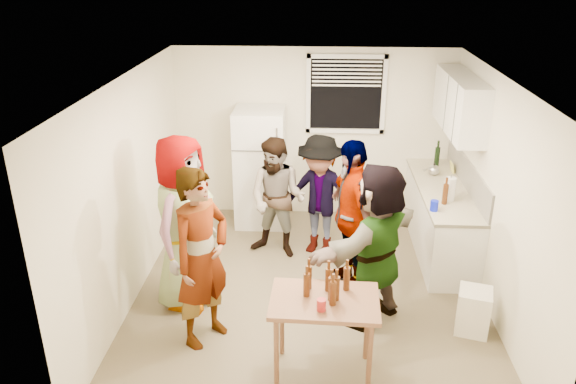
# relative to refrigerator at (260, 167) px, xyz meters

# --- Properties ---
(room) EXTENTS (4.00, 4.50, 2.50)m
(room) POSITION_rel_refrigerator_xyz_m (0.75, -1.88, -0.85)
(room) COLOR white
(room) RESTS_ON ground
(window) EXTENTS (1.12, 0.10, 1.06)m
(window) POSITION_rel_refrigerator_xyz_m (1.20, 0.33, 1.00)
(window) COLOR white
(window) RESTS_ON room
(refrigerator) EXTENTS (0.70, 0.70, 1.70)m
(refrigerator) POSITION_rel_refrigerator_xyz_m (0.00, 0.00, 0.00)
(refrigerator) COLOR white
(refrigerator) RESTS_ON ground
(counter_lower) EXTENTS (0.60, 2.20, 0.86)m
(counter_lower) POSITION_rel_refrigerator_xyz_m (2.45, -0.73, -0.42)
(counter_lower) COLOR white
(counter_lower) RESTS_ON ground
(countertop) EXTENTS (0.64, 2.22, 0.04)m
(countertop) POSITION_rel_refrigerator_xyz_m (2.45, -0.73, 0.03)
(countertop) COLOR beige
(countertop) RESTS_ON counter_lower
(backsplash) EXTENTS (0.03, 2.20, 0.36)m
(backsplash) POSITION_rel_refrigerator_xyz_m (2.74, -0.73, 0.23)
(backsplash) COLOR #B7B2A8
(backsplash) RESTS_ON countertop
(upper_cabinets) EXTENTS (0.34, 1.60, 0.70)m
(upper_cabinets) POSITION_rel_refrigerator_xyz_m (2.58, -0.53, 1.10)
(upper_cabinets) COLOR white
(upper_cabinets) RESTS_ON room
(kettle) EXTENTS (0.25, 0.23, 0.18)m
(kettle) POSITION_rel_refrigerator_xyz_m (2.40, -0.29, 0.05)
(kettle) COLOR silver
(kettle) RESTS_ON countertop
(paper_towel) EXTENTS (0.13, 0.13, 0.29)m
(paper_towel) POSITION_rel_refrigerator_xyz_m (2.43, -1.14, 0.05)
(paper_towel) COLOR white
(paper_towel) RESTS_ON countertop
(wine_bottle) EXTENTS (0.07, 0.07, 0.28)m
(wine_bottle) POSITION_rel_refrigerator_xyz_m (2.50, 0.05, 0.05)
(wine_bottle) COLOR black
(wine_bottle) RESTS_ON countertop
(beer_bottle_counter) EXTENTS (0.07, 0.07, 0.25)m
(beer_bottle_counter) POSITION_rel_refrigerator_xyz_m (2.35, -1.26, 0.05)
(beer_bottle_counter) COLOR #47230C
(beer_bottle_counter) RESTS_ON countertop
(blue_cup) EXTENTS (0.09, 0.09, 0.13)m
(blue_cup) POSITION_rel_refrigerator_xyz_m (2.19, -1.46, 0.05)
(blue_cup) COLOR #0D1BD8
(blue_cup) RESTS_ON countertop
(picture_frame) EXTENTS (0.02, 0.17, 0.14)m
(picture_frame) POSITION_rel_refrigerator_xyz_m (2.67, -0.17, 0.12)
(picture_frame) COLOR #EAE35F
(picture_frame) RESTS_ON countertop
(trash_bin) EXTENTS (0.41, 0.41, 0.48)m
(trash_bin) POSITION_rel_refrigerator_xyz_m (2.47, -2.52, -0.60)
(trash_bin) COLOR white
(trash_bin) RESTS_ON ground
(serving_table) EXTENTS (1.00, 0.68, 0.82)m
(serving_table) POSITION_rel_refrigerator_xyz_m (0.90, -3.26, -0.85)
(serving_table) COLOR brown
(serving_table) RESTS_ON ground
(beer_bottle_table) EXTENTS (0.06, 0.06, 0.23)m
(beer_bottle_table) POSITION_rel_refrigerator_xyz_m (0.94, -3.11, -0.03)
(beer_bottle_table) COLOR #47230C
(beer_bottle_table) RESTS_ON serving_table
(red_cup) EXTENTS (0.08, 0.08, 0.11)m
(red_cup) POSITION_rel_refrigerator_xyz_m (0.87, -3.43, -0.03)
(red_cup) COLOR maroon
(red_cup) RESTS_ON serving_table
(guest_grey) EXTENTS (2.16, 1.46, 0.63)m
(guest_grey) POSITION_rel_refrigerator_xyz_m (-0.62, -2.12, -0.85)
(guest_grey) COLOR #9A9A9A
(guest_grey) RESTS_ON ground
(guest_stripe) EXTENTS (1.93, 1.62, 0.45)m
(guest_stripe) POSITION_rel_refrigerator_xyz_m (-0.29, -2.78, -0.85)
(guest_stripe) COLOR #141933
(guest_stripe) RESTS_ON ground
(guest_back_left) EXTENTS (1.23, 1.75, 0.60)m
(guest_back_left) POSITION_rel_refrigerator_xyz_m (0.32, -0.97, -0.85)
(guest_back_left) COLOR brown
(guest_back_left) RESTS_ON ground
(guest_back_right) EXTENTS (1.59, 1.89, 0.60)m
(guest_back_right) POSITION_rel_refrigerator_xyz_m (0.85, -0.89, -0.85)
(guest_back_right) COLOR #3E3E43
(guest_back_right) RESTS_ON ground
(guest_black) EXTENTS (2.06, 1.58, 0.44)m
(guest_black) POSITION_rel_refrigerator_xyz_m (1.21, -1.64, -0.85)
(guest_black) COLOR black
(guest_black) RESTS_ON ground
(guest_orange) EXTENTS (2.44, 2.43, 0.53)m
(guest_orange) POSITION_rel_refrigerator_xyz_m (1.45, -2.35, -0.85)
(guest_orange) COLOR #F78E50
(guest_orange) RESTS_ON ground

